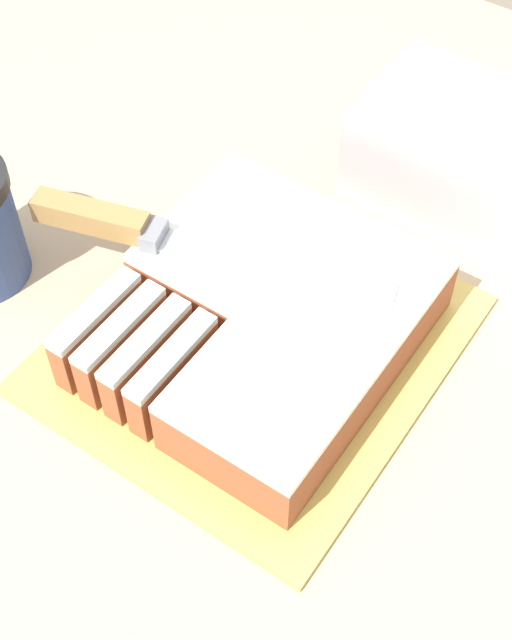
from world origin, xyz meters
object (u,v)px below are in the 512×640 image
object	(u,v)px
cake_board	(256,343)
knife	(137,230)
cake	(265,318)
storage_box	(496,167)

from	to	relation	value
cake_board	knife	bearing A→B (deg)	-178.90
cake_board	knife	distance (m)	0.14
cake	knife	xyz separation A→B (m)	(-0.12, -0.01, 0.04)
cake	storage_box	bearing A→B (deg)	72.60
cake	cake_board	bearing A→B (deg)	-130.54
cake_board	cake	size ratio (longest dim) A/B	1.24
cake	knife	bearing A→B (deg)	-176.29
cake_board	knife	xyz separation A→B (m)	(-0.12, -0.00, 0.07)
storage_box	cake_board	bearing A→B (deg)	-108.01
knife	storage_box	xyz separation A→B (m)	(0.20, 0.27, -0.02)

